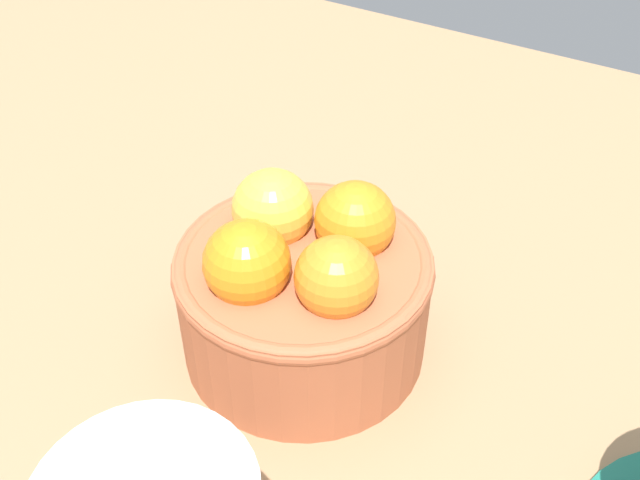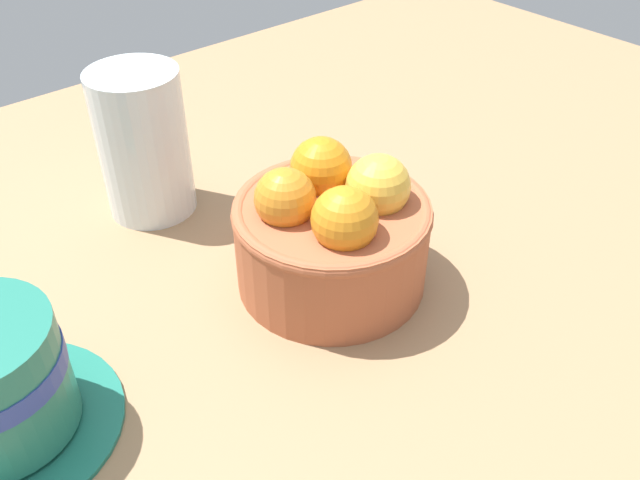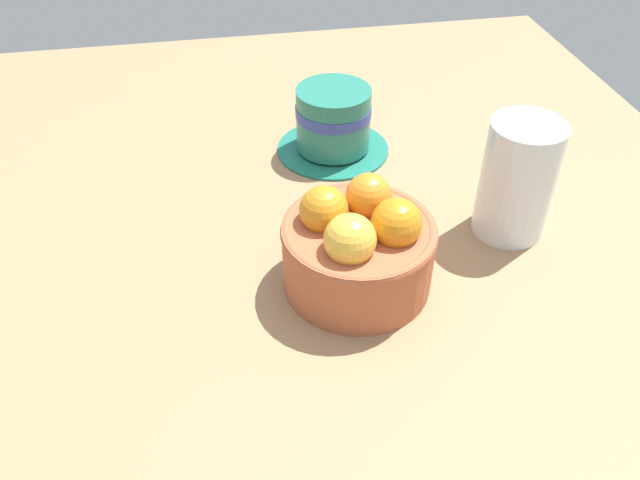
{
  "view_description": "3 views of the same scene",
  "coord_description": "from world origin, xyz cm",
  "views": [
    {
      "loc": [
        15.37,
        -23.81,
        31.01
      ],
      "look_at": [
        -0.47,
        2.41,
        5.59
      ],
      "focal_mm": 42.16,
      "sensor_mm": 36.0,
      "label": 1
    },
    {
      "loc": [
        24.27,
        27.01,
        31.45
      ],
      "look_at": [
        0.95,
        -0.1,
        3.97
      ],
      "focal_mm": 38.02,
      "sensor_mm": 36.0,
      "label": 2
    },
    {
      "loc": [
        -40.63,
        10.8,
        39.99
      ],
      "look_at": [
        1.73,
        3.0,
        3.95
      ],
      "focal_mm": 36.18,
      "sensor_mm": 36.0,
      "label": 3
    }
  ],
  "objects": [
    {
      "name": "terracotta_bowl",
      "position": [
        -0.03,
        0.01,
        4.3
      ],
      "size": [
        13.28,
        13.28,
        9.56
      ],
      "color": "#AD5938",
      "rests_on": "ground_plane"
    },
    {
      "name": "water_glass",
      "position": [
        4.86,
        -16.29,
        5.81
      ],
      "size": [
        6.88,
        6.88,
        11.62
      ],
      "primitive_type": "cylinder",
      "color": "silver",
      "rests_on": "ground_plane"
    },
    {
      "name": "ground_plane",
      "position": [
        0.0,
        0.0,
        -2.26
      ],
      "size": [
        114.59,
        84.61,
        4.53
      ],
      "primitive_type": "cube",
      "color": "#997551"
    }
  ]
}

